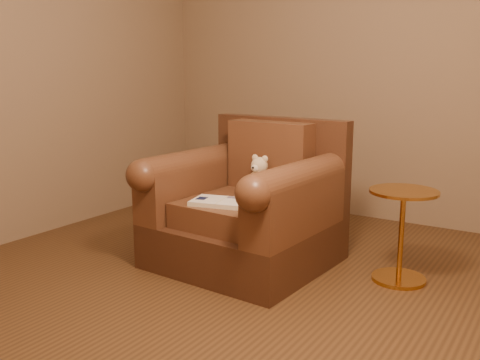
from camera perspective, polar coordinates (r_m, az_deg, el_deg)
The scene contains 5 objects.
floor at distance 3.17m, azimuth 0.50°, elevation -12.07°, with size 4.00×4.00×0.00m, color #53361C.
armchair at distance 3.57m, azimuth 0.89°, elevation -3.07°, with size 1.11×1.06×0.95m.
teddy_bear at distance 3.59m, azimuth 1.86°, elevation 0.08°, with size 0.20×0.22×0.27m.
guidebook at distance 3.33m, azimuth -1.96°, elevation -2.38°, with size 0.41×0.30×0.03m.
side_table at distance 3.40m, azimuth 16.84°, elevation -5.39°, with size 0.41×0.41×0.57m.
Camera 1 is at (1.54, -2.46, 1.28)m, focal length 40.00 mm.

